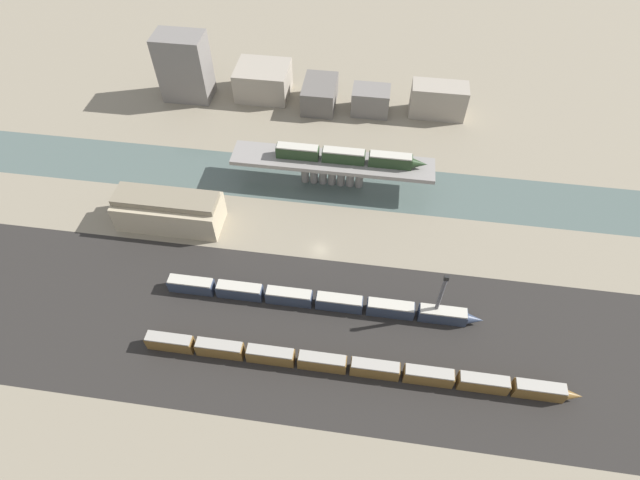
{
  "coord_description": "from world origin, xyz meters",
  "views": [
    {
      "loc": [
        11.11,
        -78.58,
        99.35
      ],
      "look_at": [
        0.0,
        0.42,
        3.46
      ],
      "focal_mm": 28.0,
      "sensor_mm": 36.0,
      "label": 1
    }
  ],
  "objects_px": {
    "train_on_bridge": "(349,156)",
    "warehouse_building": "(169,210)",
    "train_yard_mid": "(320,300)",
    "signal_tower": "(440,298)",
    "train_yard_near": "(353,366)"
  },
  "relations": [
    {
      "from": "train_on_bridge",
      "to": "warehouse_building",
      "type": "xyz_separation_m",
      "value": [
        -44.71,
        -20.78,
        -5.85
      ]
    },
    {
      "from": "train_yard_mid",
      "to": "signal_tower",
      "type": "bearing_deg",
      "value": 0.86
    },
    {
      "from": "train_yard_mid",
      "to": "signal_tower",
      "type": "xyz_separation_m",
      "value": [
        26.42,
        0.4,
        6.08
      ]
    },
    {
      "from": "train_on_bridge",
      "to": "warehouse_building",
      "type": "relative_size",
      "value": 1.51
    },
    {
      "from": "train_on_bridge",
      "to": "train_yard_near",
      "type": "relative_size",
      "value": 0.45
    },
    {
      "from": "train_yard_near",
      "to": "train_yard_mid",
      "type": "bearing_deg",
      "value": 121.38
    },
    {
      "from": "signal_tower",
      "to": "train_yard_near",
      "type": "bearing_deg",
      "value": -137.43
    },
    {
      "from": "warehouse_building",
      "to": "signal_tower",
      "type": "bearing_deg",
      "value": -16.1
    },
    {
      "from": "train_yard_near",
      "to": "warehouse_building",
      "type": "distance_m",
      "value": 62.88
    },
    {
      "from": "signal_tower",
      "to": "train_on_bridge",
      "type": "bearing_deg",
      "value": 120.72
    },
    {
      "from": "train_on_bridge",
      "to": "train_yard_near",
      "type": "height_order",
      "value": "train_on_bridge"
    },
    {
      "from": "train_on_bridge",
      "to": "warehouse_building",
      "type": "bearing_deg",
      "value": -155.07
    },
    {
      "from": "warehouse_building",
      "to": "signal_tower",
      "type": "xyz_separation_m",
      "value": [
        68.87,
        -19.88,
        3.32
      ]
    },
    {
      "from": "train_yard_near",
      "to": "warehouse_building",
      "type": "xyz_separation_m",
      "value": [
        -51.79,
        35.58,
        2.61
      ]
    },
    {
      "from": "train_yard_mid",
      "to": "signal_tower",
      "type": "distance_m",
      "value": 27.11
    }
  ]
}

